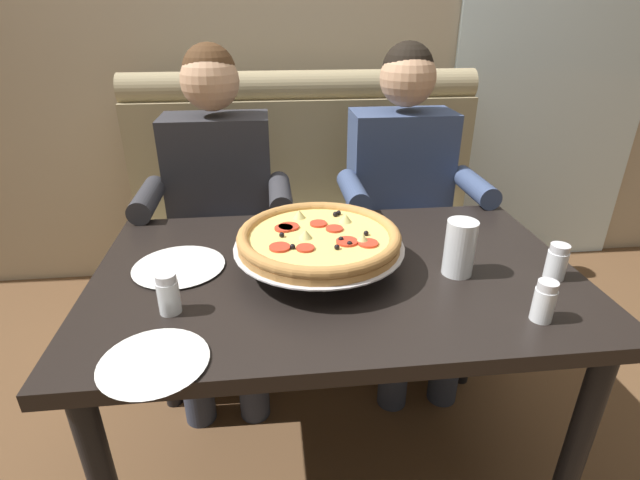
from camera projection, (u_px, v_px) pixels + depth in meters
ground_plane at (333, 460)px, 1.61m from camera, size 16.00×16.00×0.00m
back_wall_with_window at (296, 4)px, 2.29m from camera, size 6.00×0.12×2.80m
window_panel at (570, 4)px, 2.36m from camera, size 1.10×0.02×2.80m
booth_bench at (309, 242)px, 2.22m from camera, size 1.61×0.78×1.13m
dining_table at (336, 298)px, 1.33m from camera, size 1.29×0.81×0.74m
diner_left at (219, 204)px, 1.81m from camera, size 0.54×0.64×1.27m
diner_right at (405, 196)px, 1.88m from camera, size 0.54×0.64×1.27m
pizza at (319, 239)px, 1.26m from camera, size 0.45×0.45×0.12m
shaker_oregano at (169, 296)px, 1.09m from camera, size 0.05×0.05×0.10m
shaker_pepper_flakes at (544, 304)px, 1.06m from camera, size 0.05×0.05×0.10m
shaker_parmesan at (556, 264)px, 1.23m from camera, size 0.05×0.05×0.10m
plate_near_left at (154, 360)px, 0.94m from camera, size 0.22×0.22×0.02m
plate_near_right at (179, 265)px, 1.29m from camera, size 0.25×0.25×0.02m
drinking_glass at (459, 251)px, 1.24m from camera, size 0.08×0.08×0.15m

